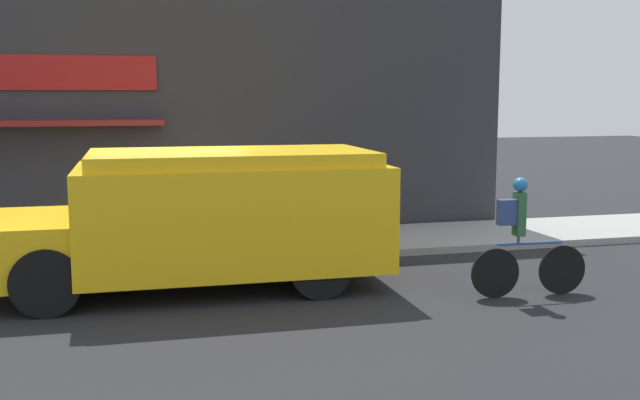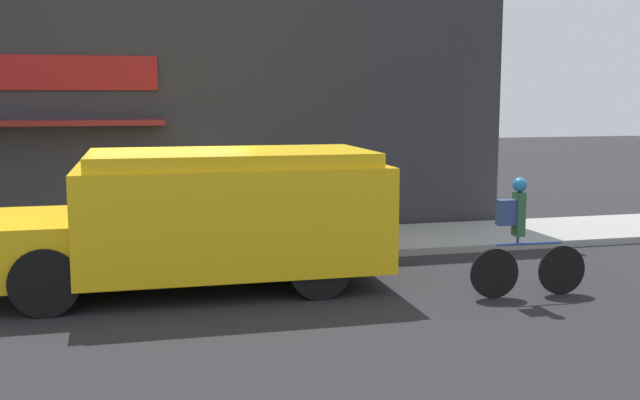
# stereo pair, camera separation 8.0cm
# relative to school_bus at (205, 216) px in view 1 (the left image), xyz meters

# --- Properties ---
(ground_plane) EXTENTS (70.00, 70.00, 0.00)m
(ground_plane) POSITION_rel_school_bus_xyz_m (-0.43, 1.28, -1.08)
(ground_plane) COLOR #232326
(sidewalk) EXTENTS (28.00, 2.50, 0.13)m
(sidewalk) POSITION_rel_school_bus_xyz_m (-0.43, 2.53, -1.01)
(sidewalk) COLOR #999993
(sidewalk) RESTS_ON ground_plane
(storefront) EXTENTS (14.44, 0.86, 5.28)m
(storefront) POSITION_rel_school_bus_xyz_m (-0.48, 3.97, 1.56)
(storefront) COLOR #2D2D33
(storefront) RESTS_ON ground_plane
(school_bus) EXTENTS (5.94, 2.88, 2.04)m
(school_bus) POSITION_rel_school_bus_xyz_m (0.00, 0.00, 0.00)
(school_bus) COLOR yellow
(school_bus) RESTS_ON ground_plane
(cyclist) EXTENTS (1.75, 0.21, 1.71)m
(cyclist) POSITION_rel_school_bus_xyz_m (4.30, -1.67, -0.28)
(cyclist) COLOR black
(cyclist) RESTS_ON ground_plane
(trash_bin) EXTENTS (0.61, 0.61, 0.91)m
(trash_bin) POSITION_rel_school_bus_xyz_m (1.66, 2.47, -0.49)
(trash_bin) COLOR slate
(trash_bin) RESTS_ON sidewalk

